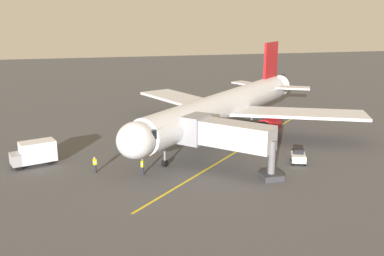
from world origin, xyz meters
name	(u,v)px	position (x,y,z in m)	size (l,w,h in m)	color
ground_plane	(208,133)	(0.00, 0.00, 0.00)	(220.00, 220.00, 0.00)	#4C4C4F
apron_lead_in_line	(239,150)	(-1.53, 8.45, 0.01)	(0.24, 40.00, 0.01)	yellow
airplane	(225,107)	(-1.73, 2.25, 4.00)	(33.13, 33.03, 11.50)	silver
jet_bridge	(221,134)	(2.53, 14.00, 3.76)	(9.45, 9.52, 5.40)	#B7B7BC
ground_crew_marshaller	(95,165)	(15.35, 12.15, 0.89)	(0.40, 0.47, 1.71)	#23232D
ground_crew_wing_walker	(143,167)	(10.70, 13.90, 0.89)	(0.40, 0.47, 1.71)	#23232D
box_truck_near_nose	(34,153)	(21.60, 8.32, 1.39)	(4.98, 3.35, 2.62)	#9E9EA3
tug_portside	(298,157)	(-6.28, 14.22, 0.70)	(2.26, 2.69, 1.50)	white
safety_cone_nose_left	(47,154)	(20.54, 5.37, 0.28)	(0.32, 0.32, 0.55)	#F2590F
safety_cone_nose_right	(150,153)	(9.07, 7.94, 0.28)	(0.32, 0.32, 0.55)	#F2590F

